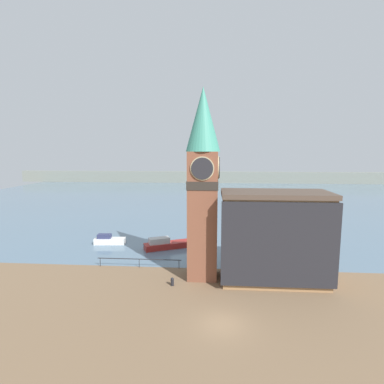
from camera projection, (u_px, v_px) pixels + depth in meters
ground_plane at (222, 324)px, 24.50m from camera, size 160.00×160.00×0.00m
water at (216, 196)px, 95.33m from camera, size 160.00×120.00×0.00m
far_shoreline at (215, 177)px, 134.52m from camera, size 180.00×3.00×5.00m
pier_railing at (139, 260)px, 36.36m from camera, size 10.34×0.08×1.09m
clock_tower at (203, 179)px, 32.36m from camera, size 3.69×3.69×20.75m
pier_building at (274, 237)px, 32.00m from camera, size 11.49×5.61×9.85m
boat_near at (165, 244)px, 43.60m from camera, size 6.85×4.53×1.67m
boat_far at (109, 240)px, 45.67m from camera, size 4.68×1.80×1.53m
mooring_bollard_near at (172, 281)px, 31.51m from camera, size 0.37×0.37×0.88m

